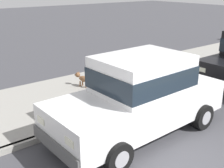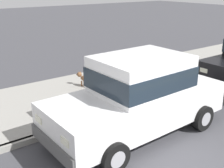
{
  "view_description": "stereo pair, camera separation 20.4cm",
  "coord_description": "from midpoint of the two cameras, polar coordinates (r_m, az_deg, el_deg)",
  "views": [
    {
      "loc": [
        2.46,
        -3.77,
        3.51
      ],
      "look_at": [
        -3.41,
        0.83,
        0.85
      ],
      "focal_mm": 45.92,
      "sensor_mm": 36.0,
      "label": 1
    },
    {
      "loc": [
        2.58,
        -3.6,
        3.51
      ],
      "look_at": [
        -3.41,
        0.83,
        0.85
      ],
      "focal_mm": 45.92,
      "sensor_mm": 36.0,
      "label": 2
    }
  ],
  "objects": [
    {
      "name": "dog_brown",
      "position": [
        9.78,
        -6.45,
        1.14
      ],
      "size": [
        0.74,
        0.31,
        0.49
      ],
      "color": "brown",
      "rests_on": "sidewalk"
    },
    {
      "name": "sidewalk",
      "position": [
        9.05,
        -11.09,
        -3.08
      ],
      "size": [
        3.6,
        64.0,
        0.14
      ],
      "primitive_type": "cube",
      "color": "#99968E",
      "rests_on": "ground"
    },
    {
      "name": "car_white_sedan",
      "position": [
        6.84,
        4.67,
        -2.11
      ],
      "size": [
        2.11,
        4.64,
        1.92
      ],
      "color": "white",
      "rests_on": "ground"
    },
    {
      "name": "curb",
      "position": [
        7.63,
        -4.77,
        -7.25
      ],
      "size": [
        0.16,
        64.0,
        0.14
      ],
      "primitive_type": "cube",
      "color": "gray",
      "rests_on": "ground"
    },
    {
      "name": "fire_hydrant",
      "position": [
        10.78,
        14.66,
        2.63
      ],
      "size": [
        0.34,
        0.24,
        0.72
      ],
      "color": "gold",
      "rests_on": "sidewalk"
    }
  ]
}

